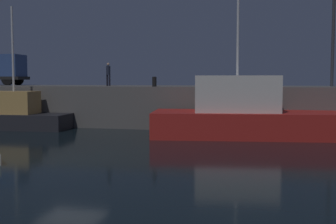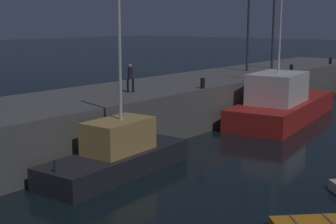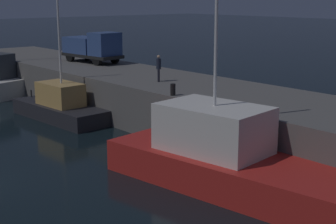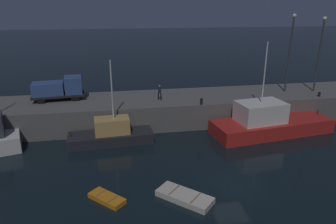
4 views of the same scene
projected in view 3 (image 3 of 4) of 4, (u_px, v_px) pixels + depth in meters
name	position (u px, v px, depth m)	size (l,w,h in m)	color
pier_quay	(207.00, 110.00, 30.19)	(59.75, 7.03, 2.78)	#5B5956
fishing_boat_white	(60.00, 106.00, 33.59)	(8.09, 3.09, 7.95)	#232328
fishing_boat_orange	(233.00, 161.00, 21.48)	(12.80, 5.61, 9.32)	red
utility_truck	(93.00, 47.00, 40.67)	(5.63, 2.69, 2.47)	black
dockworker	(159.00, 67.00, 31.63)	(0.42, 0.42, 1.65)	black
bollard_central	(173.00, 90.00, 27.30)	(0.28, 0.28, 0.64)	black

